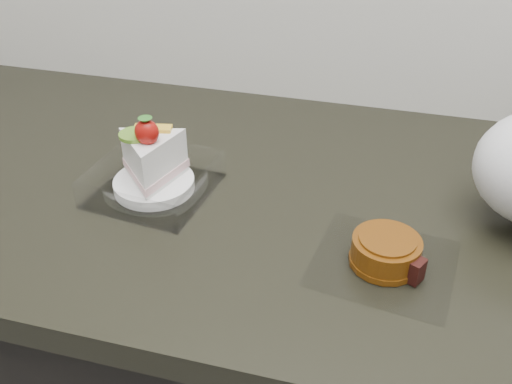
% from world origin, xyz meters
% --- Properties ---
extents(cake_tray, '(0.17, 0.17, 0.12)m').
position_xyz_m(cake_tray, '(-0.34, 1.64, 0.93)').
color(cake_tray, white).
rests_on(cake_tray, counter).
extents(mooncake_wrap, '(0.19, 0.18, 0.04)m').
position_xyz_m(mooncake_wrap, '(-0.00, 1.57, 0.92)').
color(mooncake_wrap, white).
rests_on(mooncake_wrap, counter).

